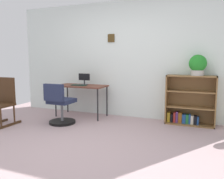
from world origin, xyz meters
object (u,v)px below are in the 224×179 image
(rocking_chair, at_px, (3,101))
(bookshelf_low, at_px, (189,103))
(office_chair, at_px, (60,107))
(potted_plant_on_shelf, at_px, (198,65))
(desk, at_px, (81,88))
(monitor, at_px, (84,79))
(keyboard, at_px, (79,85))

(rocking_chair, height_order, bookshelf_low, bookshelf_low)
(office_chair, distance_m, potted_plant_on_shelf, 2.75)
(desk, height_order, office_chair, office_chair)
(monitor, xyz_separation_m, office_chair, (-0.10, -0.80, -0.48))
(office_chair, height_order, rocking_chair, rocking_chair)
(keyboard, xyz_separation_m, potted_plant_on_shelf, (2.41, 0.24, 0.46))
(desk, height_order, bookshelf_low, bookshelf_low)
(monitor, relative_size, rocking_chair, 0.29)
(desk, distance_m, monitor, 0.21)
(monitor, bearing_deg, desk, -110.56)
(bookshelf_low, distance_m, potted_plant_on_shelf, 0.76)
(monitor, height_order, rocking_chair, monitor)
(desk, bearing_deg, monitor, 69.44)
(potted_plant_on_shelf, bearing_deg, monitor, -177.93)
(keyboard, bearing_deg, desk, 77.80)
(office_chair, xyz_separation_m, potted_plant_on_shelf, (2.47, 0.89, 0.82))
(keyboard, height_order, office_chair, office_chair)
(desk, bearing_deg, keyboard, -102.20)
(office_chair, xyz_separation_m, rocking_chair, (-1.00, -0.44, 0.11))
(desk, height_order, keyboard, keyboard)
(monitor, relative_size, office_chair, 0.33)
(desk, height_order, potted_plant_on_shelf, potted_plant_on_shelf)
(monitor, xyz_separation_m, potted_plant_on_shelf, (2.36, 0.09, 0.34))
(keyboard, bearing_deg, potted_plant_on_shelf, 5.75)
(keyboard, distance_m, potted_plant_on_shelf, 2.47)
(rocking_chair, xyz_separation_m, bookshelf_low, (3.34, 1.39, -0.03))
(keyboard, distance_m, bookshelf_low, 2.33)
(monitor, bearing_deg, keyboard, -106.94)
(keyboard, bearing_deg, bookshelf_low, 7.53)
(desk, relative_size, monitor, 4.14)
(desk, height_order, monitor, monitor)
(keyboard, bearing_deg, rocking_chair, -134.09)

